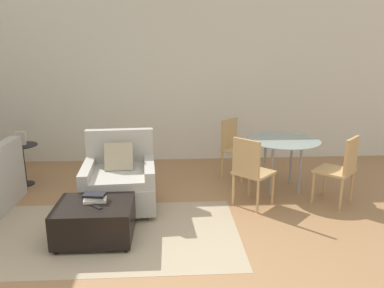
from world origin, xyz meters
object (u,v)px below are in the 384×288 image
(book_stack, at_px, (95,197))
(side_table, at_px, (23,157))
(armchair, at_px, (120,181))
(dining_chair_near_right, at_px, (342,166))
(picture_frame, at_px, (21,138))
(dining_chair_far_left, at_px, (234,144))
(dining_chair_near_left, at_px, (250,168))
(tv_remote_primary, at_px, (96,207))
(ottoman, at_px, (95,220))
(dining_table, at_px, (283,146))

(book_stack, relative_size, side_table, 0.41)
(armchair, relative_size, dining_chair_near_right, 1.10)
(armchair, relative_size, picture_frame, 4.97)
(armchair, xyz_separation_m, dining_chair_far_left, (1.63, 1.05, 0.18))
(dining_chair_near_left, bearing_deg, tv_remote_primary, -155.50)
(ottoman, distance_m, dining_chair_far_left, 2.61)
(ottoman, bearing_deg, armchair, 79.26)
(picture_frame, bearing_deg, ottoman, -51.68)
(armchair, distance_m, book_stack, 0.79)
(dining_chair_near_right, bearing_deg, dining_chair_near_left, 180.00)
(ottoman, height_order, dining_chair_far_left, dining_chair_far_left)
(tv_remote_primary, distance_m, dining_chair_near_left, 1.92)
(tv_remote_primary, xyz_separation_m, picture_frame, (-1.38, 1.77, 0.30))
(dining_table, height_order, dining_chair_far_left, dining_chair_far_left)
(armchair, distance_m, dining_chair_far_left, 1.94)
(book_stack, relative_size, dining_chair_far_left, 0.28)
(ottoman, bearing_deg, tv_remote_primary, -61.29)
(dining_chair_near_left, height_order, dining_chair_far_left, same)
(tv_remote_primary, distance_m, dining_table, 2.71)
(armchair, distance_m, picture_frame, 1.76)
(armchair, bearing_deg, picture_frame, 150.20)
(ottoman, xyz_separation_m, dining_table, (2.37, 1.30, 0.41))
(book_stack, height_order, dining_table, dining_table)
(armchair, xyz_separation_m, tv_remote_primary, (-0.12, -0.91, 0.06))
(dining_table, xyz_separation_m, dining_chair_far_left, (-0.58, 0.58, -0.11))
(tv_remote_primary, relative_size, dining_chair_far_left, 0.15)
(book_stack, relative_size, tv_remote_primary, 1.79)
(armchair, xyz_separation_m, dining_chair_near_right, (2.79, -0.12, 0.18))
(side_table, bearing_deg, dining_chair_far_left, 3.52)
(tv_remote_primary, xyz_separation_m, dining_table, (2.33, 1.38, 0.23))
(ottoman, xyz_separation_m, tv_remote_primary, (0.04, -0.08, 0.18))
(book_stack, height_order, tv_remote_primary, book_stack)
(side_table, xyz_separation_m, picture_frame, (0.00, -0.00, 0.28))
(dining_chair_near_left, distance_m, dining_chair_near_right, 1.16)
(picture_frame, xyz_separation_m, dining_chair_near_right, (4.28, -0.97, -0.19))
(tv_remote_primary, bearing_deg, book_stack, 105.35)
(armchair, distance_m, side_table, 1.72)
(book_stack, distance_m, dining_chair_near_left, 1.90)
(side_table, height_order, picture_frame, picture_frame)
(ottoman, bearing_deg, book_stack, 88.26)
(book_stack, xyz_separation_m, tv_remote_primary, (0.04, -0.15, -0.04))
(dining_table, xyz_separation_m, dining_chair_near_right, (0.58, -0.58, -0.11))
(tv_remote_primary, bearing_deg, picture_frame, 127.94)
(side_table, height_order, dining_chair_near_left, dining_chair_near_left)
(book_stack, bearing_deg, tv_remote_primary, -74.65)
(side_table, bearing_deg, dining_chair_near_right, -12.76)
(armchair, bearing_deg, dining_table, 11.89)
(dining_chair_near_right, bearing_deg, dining_table, 135.00)
(armchair, bearing_deg, tv_remote_primary, -97.25)
(book_stack, xyz_separation_m, dining_chair_near_left, (1.79, 0.65, 0.08))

